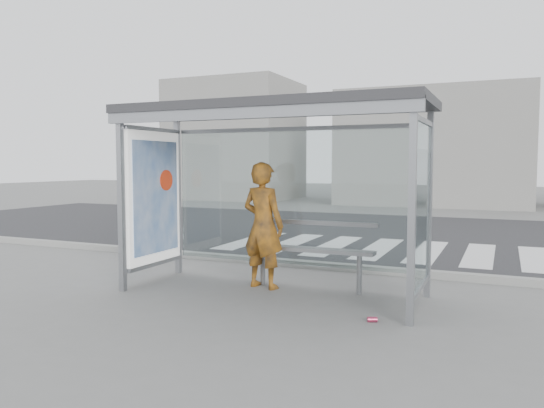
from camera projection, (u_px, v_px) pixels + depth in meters
The scene contains 10 objects.
ground at pixel (272, 294), 7.36m from camera, with size 80.00×80.00×0.00m, color slate.
road at pixel (381, 233), 13.75m from camera, with size 30.00×10.00×0.01m, color #242426.
curb at pixel (317, 265), 9.14m from camera, with size 30.00×0.18×0.12m, color gray.
crosswalk at pixel (379, 249), 11.27m from camera, with size 6.55×3.00×0.00m.
bus_shelter at pixel (249, 151), 7.42m from camera, with size 4.25×1.65×2.62m.
building_left at pixel (236, 141), 27.58m from camera, with size 6.00×5.00×6.00m, color gray.
building_center at pixel (435, 148), 23.59m from camera, with size 8.00×5.00×5.00m, color gray.
person at pixel (263, 225), 7.67m from camera, with size 0.67×0.44×1.83m, color #C86312.
bench at pixel (310, 249), 7.62m from camera, with size 1.89×0.33×0.98m.
soda_can at pixel (372, 319), 6.05m from camera, with size 0.06×0.06×0.11m, color #C83A60.
Camera 1 is at (2.93, -6.63, 1.81)m, focal length 35.00 mm.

